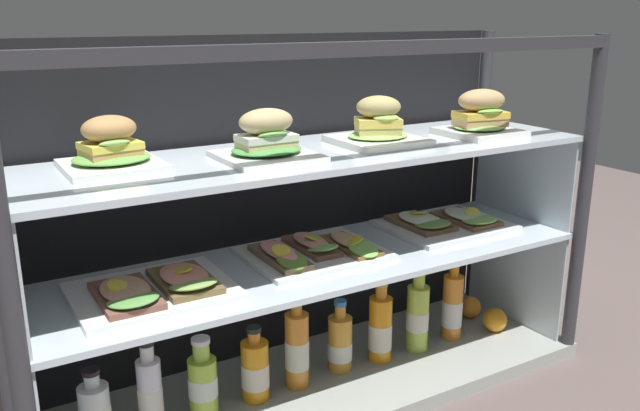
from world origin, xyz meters
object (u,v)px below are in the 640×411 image
at_px(plated_roll_sandwich_near_left_corner, 378,128).
at_px(juice_bottle_front_left_end, 417,316).
at_px(open_sandwich_tray_far_right, 155,289).
at_px(juice_bottle_front_fourth, 202,383).
at_px(juice_bottle_tucked_behind, 150,393).
at_px(plated_roll_sandwich_mid_left, 480,118).
at_px(plated_roll_sandwich_far_right, 267,141).
at_px(plated_roll_sandwich_far_left, 111,150).
at_px(open_sandwich_tray_right_of_center, 314,250).
at_px(juice_bottle_back_center, 297,350).
at_px(juice_bottle_back_left, 255,370).
at_px(juice_bottle_near_post, 452,307).
at_px(juice_bottle_front_second, 340,343).
at_px(orange_fruit_near_left_post, 495,320).
at_px(orange_fruit_beside_bottles, 470,307).
at_px(open_sandwich_tray_near_left_corner, 445,222).
at_px(juice_bottle_front_middle, 381,330).

height_order(plated_roll_sandwich_near_left_corner, juice_bottle_front_left_end, plated_roll_sandwich_near_left_corner).
height_order(open_sandwich_tray_far_right, juice_bottle_front_fourth, open_sandwich_tray_far_right).
bearing_deg(juice_bottle_tucked_behind, juice_bottle_front_fourth, -3.04).
bearing_deg(plated_roll_sandwich_mid_left, plated_roll_sandwich_far_right, 178.06).
distance_m(plated_roll_sandwich_far_left, juice_bottle_front_fourth, 0.60).
distance_m(plated_roll_sandwich_near_left_corner, open_sandwich_tray_far_right, 0.67).
relative_size(plated_roll_sandwich_far_left, plated_roll_sandwich_near_left_corner, 0.97).
relative_size(plated_roll_sandwich_far_left, juice_bottle_front_fourth, 0.99).
relative_size(open_sandwich_tray_right_of_center, juice_bottle_front_fourth, 1.68).
bearing_deg(juice_bottle_back_center, plated_roll_sandwich_far_right, -164.50).
bearing_deg(open_sandwich_tray_far_right, juice_bottle_back_left, 6.60).
xyz_separation_m(plated_roll_sandwich_far_left, juice_bottle_front_fourth, (0.15, -0.05, -0.57)).
relative_size(plated_roll_sandwich_far_left, open_sandwich_tray_right_of_center, 0.59).
height_order(juice_bottle_tucked_behind, juice_bottle_front_fourth, juice_bottle_tucked_behind).
distance_m(plated_roll_sandwich_near_left_corner, juice_bottle_tucked_behind, 0.83).
xyz_separation_m(plated_roll_sandwich_far_right, juice_bottle_near_post, (0.61, 0.02, -0.56)).
bearing_deg(plated_roll_sandwich_near_left_corner, juice_bottle_front_second, 168.02).
height_order(plated_roll_sandwich_far_left, juice_bottle_front_left_end, plated_roll_sandwich_far_left).
height_order(plated_roll_sandwich_far_right, juice_bottle_front_left_end, plated_roll_sandwich_far_right).
bearing_deg(orange_fruit_near_left_post, juice_bottle_front_fourth, 177.46).
distance_m(juice_bottle_back_left, orange_fruit_beside_bottles, 0.79).
distance_m(open_sandwich_tray_far_right, open_sandwich_tray_near_left_corner, 0.87).
distance_m(plated_roll_sandwich_near_left_corner, juice_bottle_back_center, 0.60).
xyz_separation_m(juice_bottle_front_fourth, orange_fruit_near_left_post, (0.92, -0.04, -0.05)).
distance_m(juice_bottle_tucked_behind, juice_bottle_front_second, 0.52).
relative_size(open_sandwich_tray_far_right, orange_fruit_beside_bottles, 4.95).
bearing_deg(plated_roll_sandwich_far_right, juice_bottle_near_post, 2.33).
xyz_separation_m(plated_roll_sandwich_far_left, plated_roll_sandwich_near_left_corner, (0.64, -0.06, -0.00)).
xyz_separation_m(juice_bottle_front_second, juice_bottle_front_middle, (0.12, -0.02, 0.02)).
bearing_deg(juice_bottle_back_left, open_sandwich_tray_near_left_corner, 2.21).
height_order(plated_roll_sandwich_far_right, open_sandwich_tray_near_left_corner, plated_roll_sandwich_far_right).
bearing_deg(plated_roll_sandwich_far_left, juice_bottle_tucked_behind, -54.02).
bearing_deg(open_sandwich_tray_right_of_center, juice_bottle_front_middle, -5.43).
bearing_deg(juice_bottle_tucked_behind, juice_bottle_front_left_end, -1.10).
height_order(juice_bottle_front_fourth, juice_bottle_near_post, juice_bottle_near_post).
bearing_deg(plated_roll_sandwich_near_left_corner, juice_bottle_front_left_end, 0.59).
relative_size(plated_roll_sandwich_far_right, juice_bottle_front_left_end, 0.83).
height_order(plated_roll_sandwich_near_left_corner, open_sandwich_tray_right_of_center, plated_roll_sandwich_near_left_corner).
relative_size(open_sandwich_tray_far_right, open_sandwich_tray_right_of_center, 1.00).
xyz_separation_m(juice_bottle_tucked_behind, juice_bottle_front_second, (0.52, 0.00, -0.02)).
bearing_deg(plated_roll_sandwich_far_left, orange_fruit_beside_bottles, 1.07).
xyz_separation_m(juice_bottle_back_center, juice_bottle_near_post, (0.52, 0.00, -0.01)).
relative_size(open_sandwich_tray_right_of_center, juice_bottle_near_post, 1.42).
bearing_deg(plated_roll_sandwich_far_left, plated_roll_sandwich_near_left_corner, -5.12).
relative_size(juice_bottle_front_middle, orange_fruit_beside_bottles, 3.40).
distance_m(open_sandwich_tray_near_left_corner, juice_bottle_front_middle, 0.36).
height_order(juice_bottle_tucked_behind, orange_fruit_near_left_post, juice_bottle_tucked_behind).
xyz_separation_m(juice_bottle_front_fourth, juice_bottle_back_center, (0.26, -0.00, 0.02)).
xyz_separation_m(plated_roll_sandwich_mid_left, juice_bottle_front_middle, (-0.28, 0.04, -0.57)).
distance_m(juice_bottle_near_post, orange_fruit_beside_bottles, 0.17).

